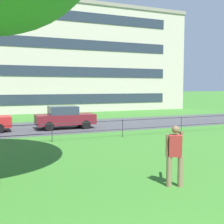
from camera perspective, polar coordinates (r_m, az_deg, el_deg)
name	(u,v)px	position (r m, az deg, el deg)	size (l,w,h in m)	color
street_strip	(36,128)	(21.11, -14.60, -3.02)	(80.00, 7.21, 0.01)	#424247
park_fence	(52,129)	(15.49, -11.62, -3.32)	(32.39, 0.04, 1.00)	#232328
person_thrower	(175,154)	(8.64, 12.16, -7.94)	(0.75, 0.68, 1.77)	#846B4C
car_maroon_far_right	(65,117)	(20.40, -9.18, -1.01)	(4.04, 1.88, 1.54)	maroon
apartment_building_background	(21,59)	(37.32, -17.34, 9.90)	(39.85, 10.71, 12.48)	beige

